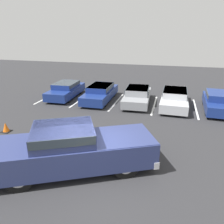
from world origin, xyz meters
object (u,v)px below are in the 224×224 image
(parked_sedan_a, at_px, (66,89))
(parked_sedan_c, at_px, (137,95))
(traffic_cone, at_px, (6,128))
(parked_sedan_e, at_px, (219,101))
(parked_sedan_d, at_px, (174,98))
(parked_sedan_b, at_px, (100,92))
(pickup_truck, at_px, (73,148))

(parked_sedan_a, xyz_separation_m, parked_sedan_c, (5.85, -0.10, -0.00))
(parked_sedan_c, bearing_deg, parked_sedan_a, -94.12)
(traffic_cone, bearing_deg, parked_sedan_e, 30.14)
(traffic_cone, bearing_deg, parked_sedan_a, 89.50)
(parked_sedan_a, height_order, parked_sedan_d, parked_sedan_a)
(parked_sedan_b, xyz_separation_m, parked_sedan_d, (5.53, 0.01, 0.00))
(pickup_truck, bearing_deg, parked_sedan_d, 41.00)
(pickup_truck, distance_m, traffic_cone, 5.45)
(parked_sedan_c, xyz_separation_m, traffic_cone, (-5.91, -6.83, -0.40))
(parked_sedan_d, relative_size, traffic_cone, 9.18)
(parked_sedan_b, bearing_deg, traffic_cone, -25.27)
(pickup_truck, height_order, parked_sedan_b, pickup_truck)
(pickup_truck, distance_m, parked_sedan_c, 9.06)
(parked_sedan_e, bearing_deg, traffic_cone, -57.27)
(traffic_cone, bearing_deg, parked_sedan_c, 49.12)
(parked_sedan_d, relative_size, parked_sedan_e, 1.11)
(parked_sedan_e, relative_size, traffic_cone, 8.26)
(pickup_truck, height_order, parked_sedan_e, pickup_truck)
(parked_sedan_c, height_order, parked_sedan_d, parked_sedan_d)
(parked_sedan_c, bearing_deg, parked_sedan_b, -92.84)
(pickup_truck, xyz_separation_m, parked_sedan_a, (-4.89, 9.11, -0.27))
(parked_sedan_e, height_order, traffic_cone, parked_sedan_e)
(traffic_cone, bearing_deg, parked_sedan_d, 38.57)
(parked_sedan_b, distance_m, parked_sedan_e, 8.41)
(parked_sedan_c, height_order, traffic_cone, parked_sedan_c)
(parked_sedan_c, distance_m, parked_sedan_e, 5.53)
(pickup_truck, height_order, parked_sedan_a, pickup_truck)
(parked_sedan_a, bearing_deg, parked_sedan_c, 86.18)
(parked_sedan_a, xyz_separation_m, traffic_cone, (-0.06, -6.93, -0.40))
(parked_sedan_a, distance_m, parked_sedan_e, 11.38)
(parked_sedan_c, relative_size, parked_sedan_d, 0.95)
(parked_sedan_a, distance_m, parked_sedan_d, 8.49)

